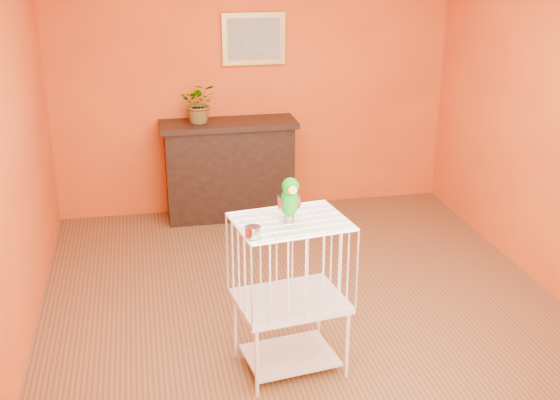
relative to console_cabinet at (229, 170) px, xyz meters
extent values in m
plane|color=brown|center=(0.30, -2.02, -0.50)|extent=(4.50, 4.50, 0.00)
plane|color=#E05715|center=(0.30, 0.23, 0.80)|extent=(4.00, 0.00, 4.00)
plane|color=#E05715|center=(0.30, -4.27, 0.80)|extent=(4.00, 0.00, 4.00)
plane|color=#E05715|center=(-1.70, -2.02, 0.80)|extent=(0.00, 4.50, 4.50)
cube|color=black|center=(0.00, 0.00, -0.03)|extent=(1.25, 0.42, 0.94)
cube|color=black|center=(0.00, 0.00, 0.47)|extent=(1.33, 0.48, 0.05)
cube|color=black|center=(0.00, -0.18, -0.03)|extent=(0.88, 0.02, 0.47)
cube|color=#5E261B|center=(-0.26, -0.05, -0.13)|extent=(0.05, 0.19, 0.29)
cube|color=#294924|center=(-0.18, -0.05, -0.13)|extent=(0.05, 0.19, 0.29)
cube|color=#5E261B|center=(-0.08, -0.05, -0.13)|extent=(0.05, 0.19, 0.29)
cube|color=#294924|center=(0.02, -0.05, -0.13)|extent=(0.05, 0.19, 0.29)
cube|color=#5E261B|center=(0.13, -0.05, -0.13)|extent=(0.05, 0.19, 0.29)
imported|color=#26722D|center=(-0.27, -0.01, 0.65)|extent=(0.39, 0.42, 0.31)
cube|color=#AF8F3E|center=(0.30, 0.20, 1.25)|extent=(0.62, 0.03, 0.50)
cube|color=gray|center=(0.30, 0.19, 1.25)|extent=(0.52, 0.01, 0.40)
cube|color=white|center=(0.03, -2.75, -0.41)|extent=(0.63, 0.52, 0.02)
cube|color=white|center=(0.03, -2.75, -0.01)|extent=(0.75, 0.61, 0.04)
cube|color=white|center=(0.03, -2.75, 0.55)|extent=(0.75, 0.61, 0.01)
cylinder|color=white|center=(-0.24, -3.03, -0.26)|extent=(0.02, 0.02, 0.47)
cylinder|color=white|center=(0.36, -2.94, -0.26)|extent=(0.02, 0.02, 0.47)
cylinder|color=white|center=(-0.31, -2.56, -0.26)|extent=(0.02, 0.02, 0.47)
cylinder|color=white|center=(0.29, -2.47, -0.26)|extent=(0.02, 0.02, 0.47)
cylinder|color=silver|center=(-0.24, -2.95, 0.59)|extent=(0.09, 0.09, 0.06)
cylinder|color=#59544C|center=(-0.01, -2.76, 0.57)|extent=(0.01, 0.01, 0.04)
cylinder|color=#59544C|center=(0.04, -2.77, 0.57)|extent=(0.01, 0.01, 0.04)
ellipsoid|color=#038E14|center=(0.02, -2.76, 0.68)|extent=(0.12, 0.17, 0.21)
ellipsoid|color=#038E14|center=(0.02, -2.80, 0.79)|extent=(0.11, 0.11, 0.10)
cone|color=orange|center=(0.01, -2.85, 0.78)|extent=(0.05, 0.07, 0.07)
cone|color=black|center=(0.01, -2.84, 0.76)|extent=(0.03, 0.03, 0.03)
sphere|color=black|center=(-0.02, -2.82, 0.80)|extent=(0.02, 0.02, 0.02)
sphere|color=black|center=(0.05, -2.82, 0.80)|extent=(0.02, 0.02, 0.02)
ellipsoid|color=#A50C0C|center=(-0.04, -2.75, 0.67)|extent=(0.03, 0.06, 0.07)
ellipsoid|color=navy|center=(0.08, -2.76, 0.67)|extent=(0.03, 0.06, 0.07)
cone|color=#038E14|center=(0.02, -2.69, 0.61)|extent=(0.07, 0.15, 0.12)
camera|label=1|loc=(-0.83, -6.64, 2.19)|focal=45.00mm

